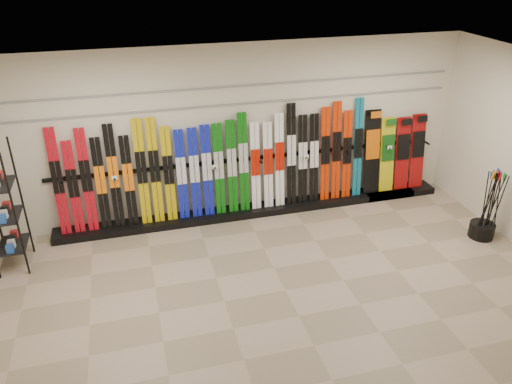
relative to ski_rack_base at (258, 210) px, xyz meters
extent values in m
plane|color=gray|center=(-0.22, -2.28, -0.06)|extent=(8.00, 8.00, 0.00)
plane|color=beige|center=(-0.22, 0.22, 1.44)|extent=(8.00, 0.00, 8.00)
plane|color=silver|center=(-0.22, -2.28, 2.94)|extent=(8.00, 8.00, 0.00)
cube|color=black|center=(0.00, 0.00, 0.00)|extent=(8.00, 0.40, 0.12)
cube|color=#B90B19|center=(-3.27, 0.05, 0.95)|extent=(0.17, 0.22, 1.78)
cube|color=#B90B19|center=(-3.06, 0.04, 0.83)|extent=(0.17, 0.19, 1.55)
cube|color=#B90B19|center=(-2.84, 0.05, 0.92)|extent=(0.17, 0.21, 1.73)
cube|color=black|center=(-2.63, 0.04, 0.84)|extent=(0.17, 0.19, 1.56)
cube|color=black|center=(-2.41, 0.05, 0.94)|extent=(0.17, 0.21, 1.75)
cube|color=black|center=(-2.19, 0.04, 0.83)|extent=(0.17, 0.19, 1.55)
cube|color=#C0A408|center=(-1.97, 0.05, 0.96)|extent=(0.17, 0.22, 1.80)
cube|color=#C0A408|center=(-1.75, 0.05, 0.96)|extent=(0.17, 0.22, 1.80)
cube|color=#C0A408|center=(-1.53, 0.04, 0.88)|extent=(0.17, 0.20, 1.64)
cube|color=#101BAF|center=(-1.32, 0.04, 0.84)|extent=(0.17, 0.19, 1.56)
cube|color=#101BAF|center=(-1.10, 0.04, 0.85)|extent=(0.17, 0.19, 1.57)
cube|color=#101BAF|center=(-0.89, 0.04, 0.86)|extent=(0.17, 0.20, 1.60)
cube|color=#0C640E|center=(-0.68, 0.04, 0.86)|extent=(0.17, 0.20, 1.61)
cube|color=#0C640E|center=(-0.45, 0.04, 0.88)|extent=(0.17, 0.20, 1.65)
cube|color=#0C640E|center=(-0.24, 0.05, 0.94)|extent=(0.17, 0.21, 1.76)
cube|color=white|center=(-0.03, 0.04, 0.84)|extent=(0.17, 0.19, 1.57)
cube|color=white|center=(0.20, 0.04, 0.83)|extent=(0.17, 0.19, 1.55)
cube|color=white|center=(0.41, 0.04, 0.90)|extent=(0.17, 0.21, 1.68)
cube|color=black|center=(0.63, 0.05, 0.98)|extent=(0.17, 0.22, 1.84)
cube|color=black|center=(0.84, 0.04, 0.87)|extent=(0.17, 0.20, 1.62)
cube|color=black|center=(1.06, 0.04, 0.87)|extent=(0.17, 0.20, 1.62)
cube|color=red|center=(1.28, 0.05, 0.92)|extent=(0.17, 0.21, 1.73)
cube|color=red|center=(1.49, 0.05, 0.96)|extent=(0.17, 0.22, 1.81)
cube|color=red|center=(1.70, 0.04, 0.87)|extent=(0.17, 0.20, 1.63)
cube|color=#0F647C|center=(1.92, 0.05, 0.98)|extent=(0.17, 0.22, 1.83)
cube|color=black|center=(2.23, 0.08, 0.85)|extent=(0.31, 0.24, 1.58)
cube|color=gold|center=(2.54, 0.07, 0.77)|extent=(0.29, 0.22, 1.42)
cube|color=#990C0C|center=(2.87, 0.07, 0.75)|extent=(0.29, 0.22, 1.39)
cube|color=#990C0C|center=(3.19, 0.07, 0.77)|extent=(0.28, 0.22, 1.42)
cube|color=black|center=(-3.97, -0.58, 0.91)|extent=(0.40, 0.60, 1.95)
cylinder|color=black|center=(3.38, -1.78, 0.07)|extent=(0.41, 0.41, 0.25)
cylinder|color=black|center=(3.48, -1.76, 0.55)|extent=(0.12, 0.05, 1.18)
cylinder|color=black|center=(3.34, -1.79, 0.55)|extent=(0.13, 0.15, 1.17)
cylinder|color=black|center=(3.49, -1.70, 0.55)|extent=(0.02, 0.05, 1.18)
cylinder|color=black|center=(3.46, -1.91, 0.55)|extent=(0.04, 0.14, 1.18)
cylinder|color=black|center=(3.40, -1.87, 0.55)|extent=(0.11, 0.15, 1.17)
cylinder|color=black|center=(3.36, -1.79, 0.55)|extent=(0.15, 0.08, 1.17)
cylinder|color=black|center=(3.44, -1.82, 0.55)|extent=(0.03, 0.03, 1.18)
cylinder|color=black|center=(3.48, -1.87, 0.55)|extent=(0.05, 0.13, 1.18)
cylinder|color=black|center=(3.40, -1.81, 0.55)|extent=(0.10, 0.05, 1.18)
cylinder|color=black|center=(3.30, -1.82, 0.55)|extent=(0.15, 0.07, 1.17)
cylinder|color=black|center=(3.30, -1.78, 0.55)|extent=(0.07, 0.09, 1.18)
cube|color=gray|center=(-0.22, 0.20, 1.94)|extent=(7.60, 0.02, 0.03)
cube|color=gray|center=(-0.22, 0.20, 2.24)|extent=(7.60, 0.02, 0.03)
camera|label=1|loc=(-2.13, -7.63, 4.39)|focal=35.00mm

